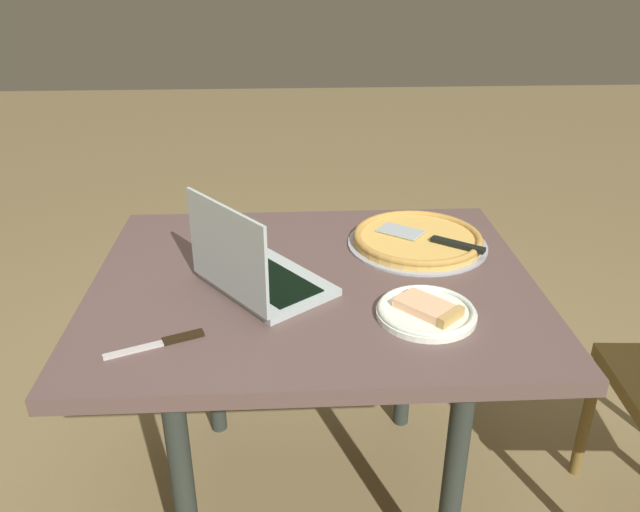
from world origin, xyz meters
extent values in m
plane|color=olive|center=(0.00, 0.00, 0.00)|extent=(12.00, 12.00, 0.00)
cube|color=brown|center=(0.00, 0.00, 0.71)|extent=(1.08, 0.88, 0.04)
cylinder|color=#2A302B|center=(-0.31, -0.31, 0.35)|extent=(0.05, 0.05, 0.69)
cylinder|color=#2A302B|center=(0.31, -0.31, 0.35)|extent=(0.05, 0.05, 0.69)
cylinder|color=#2A302B|center=(-0.31, 0.31, 0.35)|extent=(0.05, 0.05, 0.69)
cylinder|color=#2A302B|center=(0.31, 0.31, 0.35)|extent=(0.05, 0.05, 0.69)
cube|color=#ABB9B9|center=(-0.11, -0.03, 0.74)|extent=(0.35, 0.37, 0.02)
cube|color=black|center=(-0.11, -0.03, 0.75)|extent=(0.26, 0.29, 0.00)
cube|color=#ABB9B9|center=(-0.20, -0.10, 0.85)|extent=(0.19, 0.24, 0.22)
cube|color=#395491|center=(-0.20, -0.10, 0.85)|extent=(0.17, 0.22, 0.19)
cylinder|color=white|center=(0.24, -0.19, 0.74)|extent=(0.22, 0.22, 0.01)
torus|color=silver|center=(0.24, -0.19, 0.75)|extent=(0.22, 0.22, 0.01)
cube|color=#F1B384|center=(0.24, -0.19, 0.75)|extent=(0.15, 0.15, 0.02)
cube|color=tan|center=(0.28, -0.24, 0.75)|extent=(0.07, 0.07, 0.03)
cylinder|color=#9DA2AE|center=(0.29, 0.18, 0.73)|extent=(0.38, 0.38, 0.01)
cylinder|color=#DBAC52|center=(0.29, 0.18, 0.74)|extent=(0.35, 0.35, 0.02)
torus|color=#B7883D|center=(0.29, 0.18, 0.75)|extent=(0.35, 0.35, 0.02)
cube|color=#A6B4BA|center=(0.25, 0.21, 0.76)|extent=(0.14, 0.13, 0.00)
cube|color=black|center=(0.38, 0.11, 0.76)|extent=(0.13, 0.11, 0.01)
cube|color=beige|center=(-0.36, -0.29, 0.73)|extent=(0.15, 0.08, 0.00)
cube|color=black|center=(-0.28, -0.25, 0.73)|extent=(0.09, 0.05, 0.01)
cylinder|color=brown|center=(0.81, 0.05, 0.21)|extent=(0.03, 0.03, 0.42)
camera|label=1|loc=(-0.05, -1.37, 1.46)|focal=35.49mm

